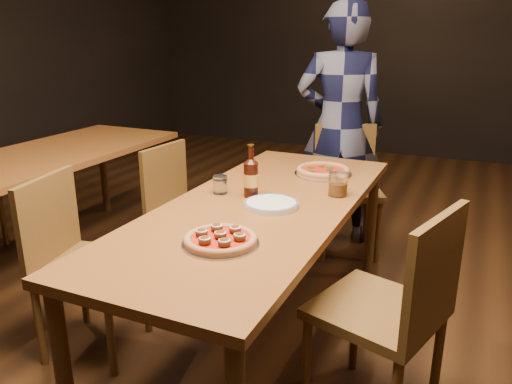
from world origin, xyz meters
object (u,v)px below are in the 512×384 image
at_px(amber_glass, 338,184).
at_px(diner, 340,126).
at_px(table_main, 260,218).
at_px(chair_main_e, 377,308).
at_px(chair_end, 348,189).
at_px(table_left, 42,165).
at_px(plate_stack, 271,204).
at_px(beer_bottle, 251,179).
at_px(pizza_meatball, 220,239).
at_px(water_glass, 220,185).
at_px(pizza_margherita, 323,171).
at_px(chair_main_nw, 91,264).
at_px(chair_main_sw, 191,213).

bearing_deg(amber_glass, diner, 105.14).
bearing_deg(table_main, chair_main_e, -21.65).
bearing_deg(chair_end, table_left, -176.26).
distance_m(table_main, plate_stack, 0.11).
relative_size(table_main, amber_glass, 17.50).
relative_size(beer_bottle, amber_glass, 2.19).
distance_m(plate_stack, diner, 1.50).
xyz_separation_m(pizza_meatball, plate_stack, (0.01, 0.46, -0.01)).
bearing_deg(table_left, pizza_meatball, -24.20).
bearing_deg(table_left, water_glass, -9.44).
height_order(chair_end, beer_bottle, beer_bottle).
relative_size(chair_end, diner, 0.54).
distance_m(pizza_meatball, water_glass, 0.62).
xyz_separation_m(pizza_margherita, beer_bottle, (-0.20, -0.52, 0.07)).
height_order(table_left, chair_main_e, chair_main_e).
bearing_deg(chair_main_e, plate_stack, -95.16).
relative_size(table_main, chair_end, 2.16).
relative_size(pizza_meatball, plate_stack, 1.20).
distance_m(chair_end, pizza_margherita, 0.75).
relative_size(pizza_margherita, amber_glass, 2.78).
bearing_deg(amber_glass, chair_end, 100.90).
bearing_deg(amber_glass, chair_main_nw, -148.08).
distance_m(pizza_margherita, water_glass, 0.65).
relative_size(chair_main_nw, beer_bottle, 3.66).
bearing_deg(chair_main_sw, beer_bottle, -119.39).
bearing_deg(diner, beer_bottle, 69.67).
bearing_deg(chair_main_e, pizza_meatball, -49.35).
height_order(chair_main_nw, pizza_meatball, chair_main_nw).
xyz_separation_m(pizza_meatball, diner, (-0.09, 1.96, 0.09)).
relative_size(chair_main_e, diner, 0.55).
distance_m(chair_main_e, pizza_meatball, 0.67).
distance_m(water_glass, diner, 1.43).
relative_size(table_left, pizza_margherita, 6.30).
distance_m(table_left, pizza_margherita, 1.84).
xyz_separation_m(table_left, chair_end, (1.80, 0.98, -0.21)).
relative_size(table_main, chair_main_nw, 2.18).
height_order(pizza_meatball, diner, diner).
bearing_deg(plate_stack, chair_main_e, -21.82).
height_order(beer_bottle, water_glass, beer_bottle).
bearing_deg(beer_bottle, pizza_meatball, -76.42).
xyz_separation_m(chair_main_e, water_glass, (-0.85, 0.30, 0.32)).
distance_m(pizza_margherita, plate_stack, 0.62).
distance_m(table_left, beer_bottle, 1.64).
bearing_deg(beer_bottle, chair_end, 81.44).
distance_m(table_main, chair_main_e, 0.68).
relative_size(chair_main_nw, chair_main_sw, 1.03).
xyz_separation_m(chair_end, water_glass, (-0.34, -1.22, 0.33)).
xyz_separation_m(chair_main_e, chair_end, (-0.51, 1.52, -0.02)).
relative_size(chair_main_nw, plate_stack, 3.75).
bearing_deg(plate_stack, pizza_margherita, 85.08).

